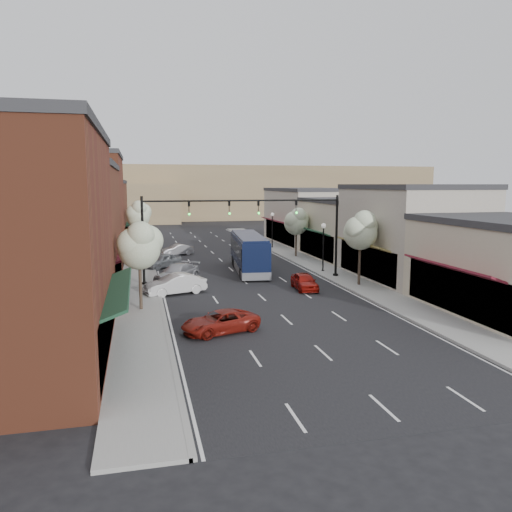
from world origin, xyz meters
TOP-DOWN VIEW (x-y plane):
  - ground at (0.00, 0.00)m, footprint 160.00×160.00m
  - sidewalk_left at (-8.40, 18.50)m, footprint 2.80×73.00m
  - sidewalk_right at (8.40, 18.50)m, footprint 2.80×73.00m
  - curb_left at (-7.00, 18.50)m, footprint 0.25×73.00m
  - curb_right at (7.00, 18.50)m, footprint 0.25×73.00m
  - bldg_left_midnear at (-14.23, 6.00)m, footprint 10.14×14.10m
  - bldg_left_midfar at (-14.24, 20.00)m, footprint 10.14×14.10m
  - bldg_left_far at (-14.22, 36.00)m, footprint 10.14×18.10m
  - bldg_right_midnear at (13.72, 6.00)m, footprint 9.14×12.10m
  - bldg_right_midfar at (13.70, 18.00)m, footprint 9.14×12.10m
  - bldg_right_far at (13.71, 32.00)m, footprint 9.14×16.10m
  - hill_far at (0.00, 90.00)m, footprint 120.00×30.00m
  - hill_near at (-25.00, 78.00)m, footprint 50.00×20.00m
  - signal_mast_right at (5.62, 8.00)m, footprint 8.22×0.46m
  - signal_mast_left at (-5.62, 8.00)m, footprint 8.22×0.46m
  - tree_right_near at (8.35, 3.94)m, footprint 2.85×2.65m
  - tree_right_far at (8.35, 19.94)m, footprint 2.85×2.65m
  - tree_left_near at (-8.25, -0.06)m, footprint 2.85×2.65m
  - tree_left_far at (-8.25, 25.94)m, footprint 2.85×2.65m
  - lamp_post_near at (7.80, 10.50)m, footprint 0.44×0.44m
  - lamp_post_far at (7.80, 28.00)m, footprint 0.44×0.44m
  - coach_bus at (1.42, 12.65)m, footprint 3.47×11.17m
  - red_hatchback at (3.75, 3.76)m, footprint 1.73×3.83m
  - parked_car_a at (-4.20, -5.65)m, footprint 4.65×3.21m
  - parked_car_b at (-5.86, 4.46)m, footprint 4.70×2.79m
  - parked_car_c at (-5.37, 8.99)m, footprint 4.53×5.22m
  - parked_car_d at (-6.20, 16.16)m, footprint 4.17×3.96m
  - parked_car_e at (-4.20, 24.52)m, footprint 3.92×2.64m

SIDE VIEW (x-z plane):
  - ground at x=0.00m, z-range 0.00..0.00m
  - curb_left at x=-7.00m, z-range -0.01..0.16m
  - curb_right at x=7.00m, z-range -0.01..0.16m
  - sidewalk_left at x=-8.40m, z-range 0.00..0.15m
  - sidewalk_right at x=8.40m, z-range 0.00..0.15m
  - parked_car_a at x=-4.20m, z-range 0.00..1.18m
  - parked_car_e at x=-4.20m, z-range 0.00..1.22m
  - red_hatchback at x=3.75m, z-range 0.00..1.28m
  - parked_car_d at x=-6.20m, z-range 0.00..1.40m
  - parked_car_c at x=-5.37m, z-range 0.00..1.44m
  - parked_car_b at x=-5.86m, z-range 0.00..1.46m
  - coach_bus at x=1.42m, z-range 0.08..3.44m
  - lamp_post_near at x=7.80m, z-range 0.79..5.23m
  - lamp_post_far at x=7.80m, z-range 0.79..5.23m
  - bldg_right_midfar at x=13.70m, z-range -0.03..6.37m
  - bldg_right_far at x=13.71m, z-range -0.04..7.36m
  - bldg_right_midnear at x=13.72m, z-range -0.04..7.86m
  - tree_right_far at x=8.35m, z-range 1.28..6.70m
  - hill_near at x=-25.00m, z-range 0.00..8.00m
  - bldg_left_far at x=-14.22m, z-range -0.04..8.36m
  - tree_left_near at x=-8.25m, z-range 1.38..7.07m
  - tree_right_near at x=8.35m, z-range 1.47..7.43m
  - tree_left_far at x=-8.25m, z-range 1.54..7.67m
  - signal_mast_right at x=5.62m, z-range 1.12..8.12m
  - signal_mast_left at x=-5.62m, z-range 1.12..8.12m
  - bldg_left_midnear at x=-14.23m, z-range -0.04..9.36m
  - bldg_left_midfar at x=-14.24m, z-range -0.05..10.85m
  - hill_far at x=0.00m, z-range 0.00..12.00m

